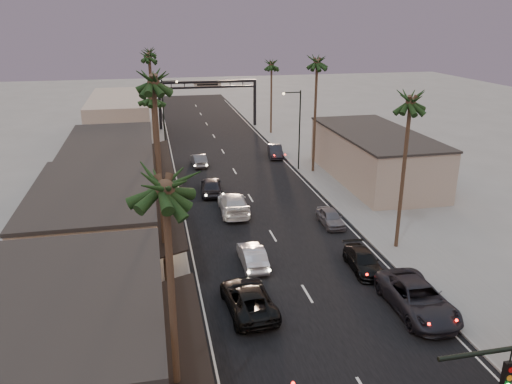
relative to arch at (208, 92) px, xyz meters
name	(u,v)px	position (x,y,z in m)	size (l,w,h in m)	color
ground	(245,188)	(0.00, -30.00, -5.53)	(200.00, 200.00, 0.00)	slate
road	(236,174)	(0.00, -25.00, -5.53)	(14.00, 120.00, 0.02)	black
sidewalk_left	(148,161)	(-9.50, -18.00, -5.47)	(5.00, 92.00, 0.12)	slate
sidewalk_right	(300,153)	(9.50, -18.00, -5.47)	(5.00, 92.00, 0.12)	slate
storefront_near	(70,354)	(-13.00, -58.00, -2.78)	(8.00, 12.00, 5.50)	#BDA991
storefront_mid	(98,228)	(-13.00, -44.00, -2.78)	(8.00, 14.00, 5.50)	gray
storefront_far	(112,167)	(-13.00, -28.00, -3.03)	(8.00, 16.00, 5.00)	#BDA991
storefront_dist	(121,118)	(-13.00, -5.00, -2.53)	(8.00, 20.00, 6.00)	gray
building_right	(374,157)	(14.00, -30.00, -3.03)	(8.00, 18.00, 5.00)	gray
arch	(208,92)	(0.00, 0.00, 0.00)	(15.20, 0.40, 7.27)	black
streetlight_right	(297,124)	(6.92, -25.00, -0.20)	(2.13, 0.30, 9.00)	black
streetlight_left	(165,109)	(-6.92, -12.00, -0.20)	(2.13, 0.30, 9.00)	black
palm_la	(164,177)	(-8.60, -61.00, 5.91)	(3.20, 3.20, 13.20)	#38281C
palm_lb	(153,75)	(-8.60, -48.00, 7.85)	(3.20, 3.20, 15.20)	#38281C
palm_lc	(152,93)	(-8.60, -34.00, 4.94)	(3.20, 3.20, 12.20)	#38281C
palm_ld	(148,53)	(-8.60, -15.00, 6.88)	(3.20, 3.20, 14.20)	#38281C
palm_ra	(411,95)	(8.60, -46.00, 5.91)	(3.20, 3.20, 13.20)	#38281C
palm_rb	(317,58)	(8.60, -26.00, 6.88)	(3.20, 3.20, 14.20)	#38281C
palm_rc	(272,62)	(8.60, -6.00, 4.94)	(3.20, 3.20, 12.20)	#38281C
palm_far	(149,50)	(-8.30, 8.00, 5.91)	(3.20, 3.20, 13.20)	#38281C
oncoming_pickup	(248,298)	(-3.99, -52.01, -4.75)	(2.60, 5.63, 1.57)	black
oncoming_silver	(252,256)	(-2.60, -46.51, -4.80)	(1.54, 4.43, 1.46)	#99999E
oncoming_white	(233,204)	(-2.23, -36.44, -4.67)	(2.42, 5.95, 1.73)	#BABABA
oncoming_dgrey	(211,186)	(-3.52, -30.94, -4.70)	(1.96, 4.88, 1.66)	black
oncoming_grey_far	(199,160)	(-3.70, -20.92, -4.83)	(1.49, 4.26, 1.40)	#4B4C50
curbside_near	(417,298)	(5.71, -54.23, -4.64)	(2.97, 6.43, 1.79)	black
curbside_black	(363,261)	(4.72, -48.73, -4.87)	(1.85, 4.55, 1.32)	black
curbside_grey	(330,217)	(5.24, -40.81, -4.86)	(1.58, 3.94, 1.34)	#56565C
curbside_far	(275,151)	(5.99, -19.00, -4.79)	(1.57, 4.51, 1.49)	black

